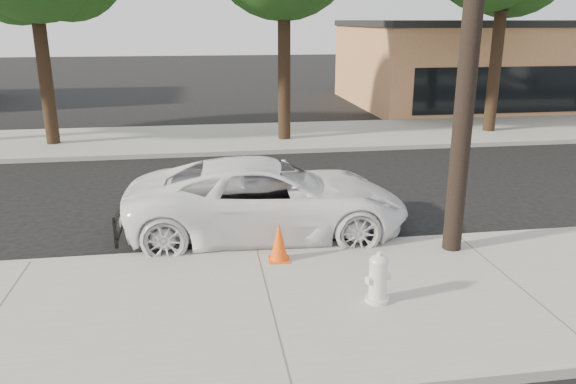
# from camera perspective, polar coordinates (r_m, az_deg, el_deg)

# --- Properties ---
(ground) EXTENTS (120.00, 120.00, 0.00)m
(ground) POSITION_cam_1_polar(r_m,az_deg,el_deg) (12.58, -4.19, -2.58)
(ground) COLOR black
(ground) RESTS_ON ground
(near_sidewalk) EXTENTS (90.00, 4.40, 0.15)m
(near_sidewalk) POSITION_cam_1_polar(r_m,az_deg,el_deg) (8.64, -1.79, -11.66)
(near_sidewalk) COLOR gray
(near_sidewalk) RESTS_ON ground
(far_sidewalk) EXTENTS (90.00, 5.00, 0.15)m
(far_sidewalk) POSITION_cam_1_polar(r_m,az_deg,el_deg) (20.76, -6.16, 5.47)
(far_sidewalk) COLOR gray
(far_sidewalk) RESTS_ON ground
(curb_near) EXTENTS (90.00, 0.12, 0.16)m
(curb_near) POSITION_cam_1_polar(r_m,az_deg,el_deg) (10.61, -3.26, -5.99)
(curb_near) COLOR #9E9B93
(curb_near) RESTS_ON ground
(building_main) EXTENTS (18.00, 10.00, 4.00)m
(building_main) POSITION_cam_1_polar(r_m,az_deg,el_deg) (32.62, 22.96, 11.88)
(building_main) COLOR #AB7547
(building_main) RESTS_ON ground
(police_cruiser) EXTENTS (5.72, 2.85, 1.56)m
(police_cruiser) POSITION_cam_1_polar(r_m,az_deg,el_deg) (11.33, -2.05, -0.65)
(police_cruiser) COLOR white
(police_cruiser) RESTS_ON ground
(fire_hydrant) EXTENTS (0.41, 0.36, 0.75)m
(fire_hydrant) POSITION_cam_1_polar(r_m,az_deg,el_deg) (8.60, 9.13, -8.72)
(fire_hydrant) COLOR silver
(fire_hydrant) RESTS_ON near_sidewalk
(traffic_cone) EXTENTS (0.39, 0.39, 0.71)m
(traffic_cone) POSITION_cam_1_polar(r_m,az_deg,el_deg) (9.89, -0.93, -5.10)
(traffic_cone) COLOR #FF530D
(traffic_cone) RESTS_ON near_sidewalk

